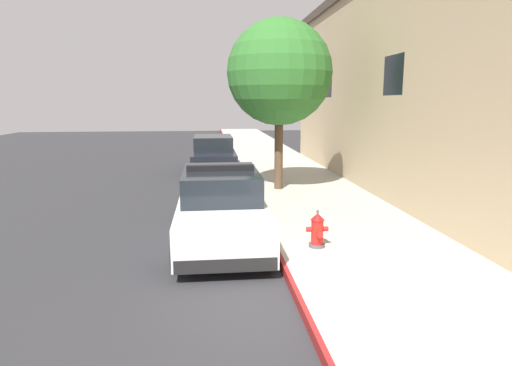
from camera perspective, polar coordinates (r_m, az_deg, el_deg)
ground_plane at (r=16.72m, az=-15.64°, el=-0.66°), size 32.10×60.00×0.20m
sidewalk_pavement at (r=16.77m, az=4.98°, el=0.38°), size 3.77×60.00×0.17m
curb_painted_edge at (r=16.51m, az=-1.58°, el=0.25°), size 0.08×60.00×0.17m
storefront_building at (r=14.52m, az=29.11°, el=11.53°), size 6.52×24.23×7.22m
police_cruiser at (r=9.73m, az=-4.58°, el=-3.17°), size 1.94×4.84×1.68m
parked_car_silver_ahead at (r=19.30m, az=-5.60°, el=3.69°), size 1.94×4.84×1.56m
fire_hydrant at (r=8.87m, az=8.01°, el=-6.12°), size 0.44×0.40×0.76m
street_tree at (r=14.44m, az=3.08°, el=14.18°), size 3.38×3.38×5.49m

